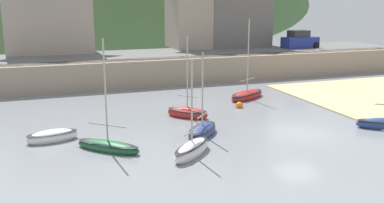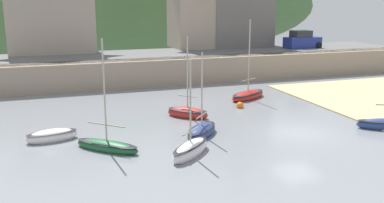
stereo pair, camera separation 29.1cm
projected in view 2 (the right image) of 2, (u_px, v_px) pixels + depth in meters
The scene contains 13 objects.
quay_seawall at pixel (199, 67), 41.01m from camera, with size 48.00×9.40×2.40m.
hillside_backdrop at pixel (99, 6), 73.06m from camera, with size 80.00×44.00×18.77m.
waterfront_building_left at pixel (50, 3), 42.64m from camera, with size 8.62×5.10×9.73m.
waterfront_building_centre at pixel (200, 2), 47.60m from camera, with size 6.62×5.66×9.77m.
waterfront_building_right at pixel (237, 0), 48.94m from camera, with size 7.47×5.87×10.22m.
sailboat_tall_mast at pixel (248, 95), 33.95m from camera, with size 4.02×3.13×6.42m.
motorboat_with_cabin at pixel (107, 145), 22.29m from camera, with size 3.41×3.27×5.98m.
sailboat_blue_trim at pixel (188, 113), 28.59m from camera, with size 2.90×2.86×5.59m.
sailboat_nearest_shore at pixel (191, 149), 21.53m from camera, with size 2.99×2.91×5.08m.
sailboat_white_hull at pixel (202, 131), 24.71m from camera, with size 2.97×3.13×5.01m.
sailboat_far_left at pixel (52, 136), 23.82m from camera, with size 2.95×1.54×0.85m.
parked_car_near_slipway at pixel (302, 41), 47.70m from camera, with size 4.22×2.02×1.95m.
mooring_buoy at pixel (240, 105), 31.11m from camera, with size 0.54×0.54×0.54m.
Camera 2 is at (-13.64, -20.81, 7.67)m, focal length 39.98 mm.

